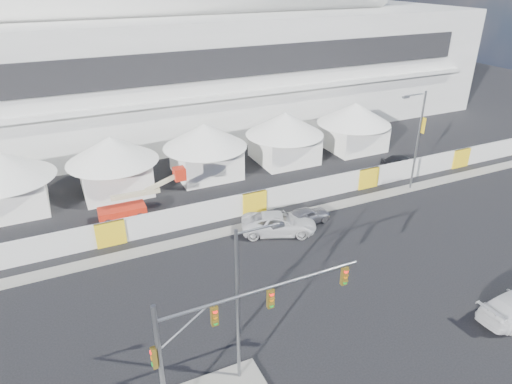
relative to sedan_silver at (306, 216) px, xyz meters
name	(u,v)px	position (x,y,z in m)	size (l,w,h in m)	color
ground	(265,348)	(-9.17, -11.01, -0.71)	(160.00, 160.00, 0.00)	black
far_curb	(397,191)	(10.83, 1.49, -0.65)	(80.00, 1.20, 0.12)	gray
stadium	(185,51)	(-0.46, 30.49, 8.73)	(80.00, 24.80, 21.98)	silver
tent_row	(161,152)	(-8.67, 12.99, 2.43)	(53.40, 8.40, 5.40)	white
hoarding_fence	(254,202)	(-3.17, 3.49, 0.29)	(70.00, 0.25, 2.00)	silver
scaffold_tower	(433,63)	(36.83, 24.99, 5.29)	(4.40, 4.40, 12.00)	#595B60
sedan_silver	(306,216)	(0.00, 0.00, 0.00)	(4.20, 1.69, 1.43)	#9C9BA0
pickup_curb	(279,223)	(-2.72, -0.29, 0.11)	(5.95, 2.74, 1.65)	silver
lot_car_b	(403,162)	(15.03, 5.59, 0.06)	(4.53, 1.82, 1.54)	black
traffic_mast	(211,341)	(-12.92, -13.08, 3.23)	(10.45, 0.65, 6.65)	slate
streetlight_median	(242,297)	(-11.03, -12.28, 4.47)	(2.43, 0.24, 8.77)	gray
streetlight_curb	(417,135)	(12.22, 1.49, 4.77)	(2.80, 0.63, 9.45)	gray
boom_lift	(131,207)	(-12.95, 7.03, 0.32)	(7.53, 1.75, 3.83)	red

